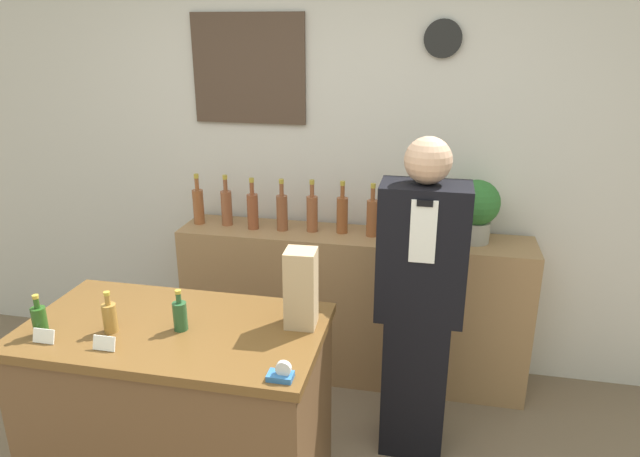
% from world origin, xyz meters
% --- Properties ---
extents(back_wall, '(5.20, 0.09, 2.70)m').
position_xyz_m(back_wall, '(-0.00, 2.00, 1.36)').
color(back_wall, silver).
rests_on(back_wall, ground_plane).
extents(back_shelf, '(2.09, 0.37, 0.94)m').
position_xyz_m(back_shelf, '(0.20, 1.76, 0.47)').
color(back_shelf, '#9E754C').
rests_on(back_shelf, ground_plane).
extents(display_counter, '(1.24, 0.68, 0.93)m').
position_xyz_m(display_counter, '(-0.36, 0.53, 0.47)').
color(display_counter, brown).
rests_on(display_counter, ground_plane).
extents(shopkeeper, '(0.41, 0.26, 1.64)m').
position_xyz_m(shopkeeper, '(0.62, 1.16, 0.82)').
color(shopkeeper, black).
rests_on(shopkeeper, ground_plane).
extents(potted_plant, '(0.26, 0.26, 0.36)m').
position_xyz_m(potted_plant, '(0.89, 1.78, 1.14)').
color(potted_plant, '#9E998E').
rests_on(potted_plant, back_shelf).
extents(paper_bag, '(0.13, 0.13, 0.33)m').
position_xyz_m(paper_bag, '(0.15, 0.66, 1.10)').
color(paper_bag, tan).
rests_on(paper_bag, display_counter).
extents(tape_dispenser, '(0.09, 0.06, 0.07)m').
position_xyz_m(tape_dispenser, '(0.18, 0.26, 0.95)').
color(tape_dispenser, '#2D66A8').
rests_on(tape_dispenser, display_counter).
extents(price_card_left, '(0.09, 0.02, 0.06)m').
position_xyz_m(price_card_left, '(-0.79, 0.31, 0.96)').
color(price_card_left, white).
rests_on(price_card_left, display_counter).
extents(price_card_right, '(0.09, 0.02, 0.06)m').
position_xyz_m(price_card_right, '(-0.53, 0.31, 0.96)').
color(price_card_right, white).
rests_on(price_card_right, display_counter).
extents(counter_bottle_0, '(0.06, 0.06, 0.17)m').
position_xyz_m(counter_bottle_0, '(-0.84, 0.36, 1.00)').
color(counter_bottle_0, '#244E19').
rests_on(counter_bottle_0, display_counter).
extents(counter_bottle_1, '(0.06, 0.06, 0.17)m').
position_xyz_m(counter_bottle_1, '(-0.58, 0.44, 1.00)').
color(counter_bottle_1, olive).
rests_on(counter_bottle_1, display_counter).
extents(counter_bottle_2, '(0.06, 0.06, 0.17)m').
position_xyz_m(counter_bottle_2, '(-0.31, 0.52, 1.00)').
color(counter_bottle_2, '#27522C').
rests_on(counter_bottle_2, display_counter).
extents(shelf_bottle_0, '(0.07, 0.07, 0.31)m').
position_xyz_m(shelf_bottle_0, '(-0.77, 1.76, 1.06)').
color(shelf_bottle_0, brown).
rests_on(shelf_bottle_0, back_shelf).
extents(shelf_bottle_1, '(0.07, 0.07, 0.31)m').
position_xyz_m(shelf_bottle_1, '(-0.59, 1.77, 1.06)').
color(shelf_bottle_1, brown).
rests_on(shelf_bottle_1, back_shelf).
extents(shelf_bottle_2, '(0.07, 0.07, 0.31)m').
position_xyz_m(shelf_bottle_2, '(-0.41, 1.74, 1.06)').
color(shelf_bottle_2, brown).
rests_on(shelf_bottle_2, back_shelf).
extents(shelf_bottle_3, '(0.07, 0.07, 0.31)m').
position_xyz_m(shelf_bottle_3, '(-0.23, 1.75, 1.06)').
color(shelf_bottle_3, brown).
rests_on(shelf_bottle_3, back_shelf).
extents(shelf_bottle_4, '(0.07, 0.07, 0.31)m').
position_xyz_m(shelf_bottle_4, '(-0.05, 1.77, 1.06)').
color(shelf_bottle_4, brown).
rests_on(shelf_bottle_4, back_shelf).
extents(shelf_bottle_5, '(0.07, 0.07, 0.31)m').
position_xyz_m(shelf_bottle_5, '(0.13, 1.78, 1.06)').
color(shelf_bottle_5, brown).
rests_on(shelf_bottle_5, back_shelf).
extents(shelf_bottle_6, '(0.07, 0.07, 0.31)m').
position_xyz_m(shelf_bottle_6, '(0.31, 1.76, 1.06)').
color(shelf_bottle_6, brown).
rests_on(shelf_bottle_6, back_shelf).
extents(shelf_bottle_7, '(0.07, 0.07, 0.31)m').
position_xyz_m(shelf_bottle_7, '(0.49, 1.77, 1.06)').
color(shelf_bottle_7, brown).
rests_on(shelf_bottle_7, back_shelf).
extents(shelf_bottle_8, '(0.07, 0.07, 0.31)m').
position_xyz_m(shelf_bottle_8, '(0.67, 1.77, 1.06)').
color(shelf_bottle_8, brown).
rests_on(shelf_bottle_8, back_shelf).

